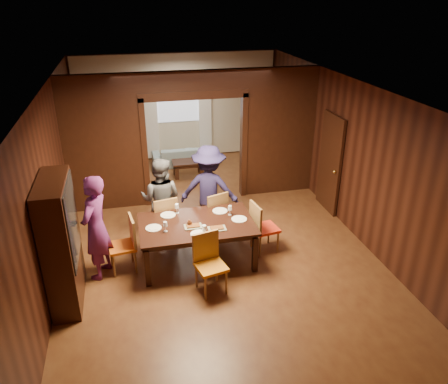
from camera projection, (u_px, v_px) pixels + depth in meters
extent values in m
plane|color=#552A17|center=(210.00, 232.00, 8.68)|extent=(9.00, 9.00, 0.00)
cube|color=silver|center=(208.00, 85.00, 7.45)|extent=(5.50, 9.00, 0.02)
cube|color=black|center=(178.00, 107.00, 12.04)|extent=(5.50, 0.02, 2.90)
cube|color=black|center=(53.00, 178.00, 7.51)|extent=(0.02, 9.00, 2.90)
cube|color=black|center=(346.00, 153.00, 8.63)|extent=(0.02, 9.00, 2.90)
cube|color=black|center=(105.00, 156.00, 9.19)|extent=(1.65, 0.15, 2.40)
cube|color=black|center=(278.00, 143.00, 9.98)|extent=(1.65, 0.15, 2.40)
cube|color=black|center=(193.00, 83.00, 8.97)|extent=(5.50, 0.15, 0.50)
cube|color=beige|center=(178.00, 107.00, 12.02)|extent=(5.40, 0.04, 2.85)
imported|color=#642262|center=(96.00, 228.00, 7.04)|extent=(0.66, 0.77, 1.79)
imported|color=#525459|center=(161.00, 199.00, 8.17)|extent=(0.97, 0.88, 1.64)
imported|color=#1D183D|center=(209.00, 189.00, 8.42)|extent=(1.30, 1.01, 1.77)
imported|color=#8FADBB|center=(184.00, 155.00, 11.98)|extent=(1.73, 0.69, 0.50)
imported|color=black|center=(203.00, 216.00, 7.59)|extent=(0.37, 0.37, 0.09)
cube|color=black|center=(197.00, 242.00, 7.63)|extent=(1.96, 1.22, 0.76)
cube|color=black|center=(188.00, 168.00, 11.24)|extent=(0.80, 0.50, 0.40)
cube|color=black|center=(61.00, 243.00, 6.42)|extent=(0.40, 1.20, 2.00)
cube|color=black|center=(330.00, 163.00, 9.23)|extent=(0.06, 0.90, 2.10)
cube|color=silver|center=(177.00, 98.00, 11.88)|extent=(1.20, 0.03, 1.30)
cube|color=white|center=(151.00, 116.00, 11.89)|extent=(0.35, 0.06, 2.40)
cube|color=white|center=(205.00, 113.00, 12.19)|extent=(0.35, 0.06, 2.40)
cylinder|color=silver|center=(154.00, 228.00, 7.30)|extent=(0.27, 0.27, 0.01)
cylinder|color=silver|center=(168.00, 215.00, 7.72)|extent=(0.27, 0.27, 0.01)
cylinder|color=silver|center=(220.00, 211.00, 7.86)|extent=(0.27, 0.27, 0.01)
cylinder|color=white|center=(239.00, 219.00, 7.58)|extent=(0.27, 0.27, 0.01)
cylinder|color=silver|center=(199.00, 234.00, 7.12)|extent=(0.27, 0.27, 0.01)
cube|color=gray|center=(193.00, 226.00, 7.33)|extent=(0.30, 0.20, 0.04)
cube|color=gray|center=(217.00, 228.00, 7.27)|extent=(0.30, 0.20, 0.04)
cylinder|color=white|center=(204.00, 229.00, 7.14)|extent=(0.07, 0.07, 0.14)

